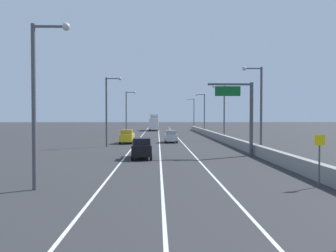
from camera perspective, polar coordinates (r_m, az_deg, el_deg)
The scene contains 18 objects.
ground_plane at distance 69.53m, azimuth 0.22°, elevation -1.74°, with size 320.00×320.00×0.00m, color #2D2D30.
lane_stripe_left at distance 60.60m, azimuth -4.71°, elevation -2.24°, with size 0.16×130.00×0.00m, color silver.
lane_stripe_center at distance 60.52m, azimuth -1.39°, elevation -2.24°, with size 0.16×130.00×0.00m, color silver.
lane_stripe_right at distance 60.63m, azimuth 1.92°, elevation -2.24°, with size 0.16×130.00×0.00m, color silver.
jersey_barrier_right at distance 46.64m, azimuth 11.01°, elevation -2.76°, with size 0.60×120.00×1.10m, color gray.
overhead_sign_gantry at distance 37.70m, azimuth 11.96°, elevation 2.56°, with size 4.68×0.36×7.50m.
speed_advisory_sign at distance 22.53m, azimuth 22.82°, elevation -4.45°, with size 0.60×0.11×3.00m.
lamp_post_right_second at distance 38.66m, azimuth 14.12°, elevation 3.42°, with size 2.14×0.44×9.21m.
lamp_post_right_third at distance 61.32m, azimuth 8.62°, elevation 2.78°, with size 2.14×0.44×9.21m.
lamp_post_right_fourth at distance 84.14m, azimuth 5.58°, elevation 2.48°, with size 2.14×0.44×9.21m.
lamp_post_right_fifth at distance 107.12m, azimuth 3.97°, elevation 2.30°, with size 2.14×0.44×9.21m.
lamp_post_left_near at distance 21.13m, azimuth -19.75°, elevation 4.90°, with size 2.14×0.44×9.21m.
lamp_post_left_mid at distance 48.27m, azimuth -9.38°, elevation 3.09°, with size 2.14×0.44×9.21m.
lamp_post_left_far at distance 75.86m, azimuth -6.41°, elevation 2.57°, with size 2.14×0.44×9.21m.
car_black_0 at distance 34.82m, azimuth -4.16°, elevation -3.50°, with size 2.05×4.68×1.98m.
car_yellow_1 at distance 53.77m, azimuth -6.47°, elevation -1.66°, with size 1.98×4.78×2.03m.
car_silver_2 at distance 55.14m, azimuth 0.48°, elevation -1.65°, with size 1.86×4.06×1.87m.
box_truck at distance 99.77m, azimuth -2.21°, elevation 0.45°, with size 2.53×9.70×4.43m.
Camera 1 is at (-2.25, -5.38, 4.10)m, focal length 38.58 mm.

